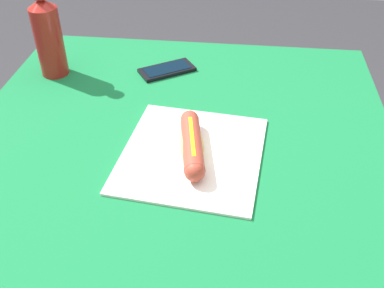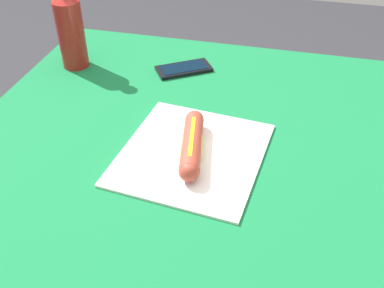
{
  "view_description": "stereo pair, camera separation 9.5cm",
  "coord_description": "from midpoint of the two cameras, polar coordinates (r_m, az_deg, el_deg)",
  "views": [
    {
      "loc": [
        0.8,
        0.13,
        1.36
      ],
      "look_at": [
        0.06,
        0.04,
        0.77
      ],
      "focal_mm": 42.1,
      "sensor_mm": 36.0,
      "label": 1
    },
    {
      "loc": [
        0.79,
        0.22,
        1.36
      ],
      "look_at": [
        0.06,
        0.04,
        0.77
      ],
      "focal_mm": 42.1,
      "sensor_mm": 36.0,
      "label": 2
    }
  ],
  "objects": [
    {
      "name": "hot_dog",
      "position": [
        0.95,
        -2.86,
        -0.15
      ],
      "size": [
        0.22,
        0.08,
        0.05
      ],
      "color": "tan",
      "rests_on": "paper_wrapper"
    },
    {
      "name": "dining_table",
      "position": [
        1.11,
        -4.12,
        -4.73
      ],
      "size": [
        0.97,
        0.98,
        0.74
      ],
      "color": "brown",
      "rests_on": "ground"
    },
    {
      "name": "soda_bottle",
      "position": [
        1.28,
        -19.85,
        12.7
      ],
      "size": [
        0.07,
        0.07,
        0.25
      ],
      "color": "maroon",
      "rests_on": "dining_table"
    },
    {
      "name": "paper_wrapper",
      "position": [
        0.96,
        -2.81,
        -1.38
      ],
      "size": [
        0.35,
        0.32,
        0.01
      ],
      "primitive_type": "cube",
      "rotation": [
        0.0,
        0.0,
        -0.1
      ],
      "color": "white",
      "rests_on": "dining_table"
    },
    {
      "name": "cell_phone",
      "position": [
        1.27,
        -5.35,
        9.28
      ],
      "size": [
        0.14,
        0.16,
        0.01
      ],
      "color": "black",
      "rests_on": "dining_table"
    }
  ]
}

